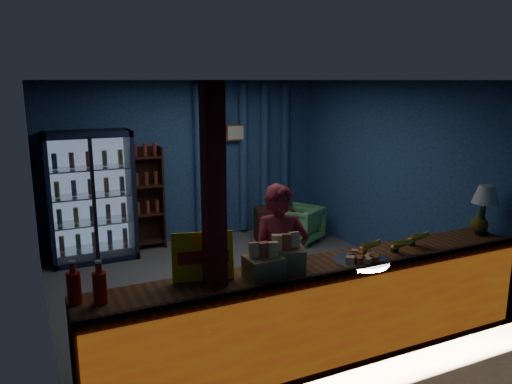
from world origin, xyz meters
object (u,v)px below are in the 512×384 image
Objects in this scene: pastry_tray at (361,260)px; table_lamp at (486,196)px; shopkeeper at (280,262)px; green_chair at (300,224)px.

pastry_tray is 1.76m from table_lamp.
shopkeeper is at bearing 165.90° from table_lamp.
pastry_tray is at bearing -36.89° from shopkeeper.
pastry_tray is (0.49, -0.67, 0.18)m from shopkeeper.
table_lamp is at bearing 4.03° from pastry_tray.
green_chair is 3.59m from pastry_tray.
green_chair is 3.38m from table_lamp.
shopkeeper is 3.20m from green_chair.
green_chair is at bearing 73.17° from shopkeeper.
pastry_tray is 0.93× the size of table_lamp.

